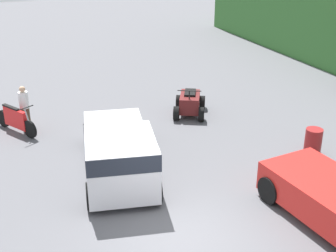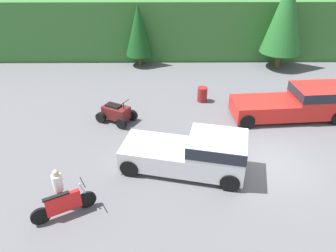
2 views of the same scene
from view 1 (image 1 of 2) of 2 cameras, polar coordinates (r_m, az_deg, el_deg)
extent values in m
plane|color=#5B5B60|center=(12.21, 1.32, -13.30)|extent=(80.00, 80.00, 0.00)
cube|color=red|center=(13.36, 18.47, -7.74)|extent=(3.38, 2.20, 0.86)
cylinder|color=black|center=(14.72, 17.77, -5.71)|extent=(0.80, 0.34, 0.78)
cylinder|color=black|center=(13.61, 12.34, -7.61)|extent=(0.80, 0.34, 0.78)
cube|color=silver|center=(13.47, -5.73, -4.53)|extent=(2.68, 2.43, 1.55)
cube|color=#1E232D|center=(13.24, -5.82, -2.59)|extent=(2.70, 2.46, 0.50)
cube|color=silver|center=(15.90, -6.50, -1.31)|extent=(3.18, 2.55, 0.86)
cylinder|color=black|center=(13.31, -1.50, -7.79)|extent=(0.83, 0.45, 0.78)
cylinder|color=black|center=(13.20, -9.30, -8.42)|extent=(0.83, 0.45, 0.78)
cylinder|color=black|center=(16.89, -3.66, -0.59)|extent=(0.83, 0.45, 0.78)
cylinder|color=black|center=(16.80, -9.74, -1.04)|extent=(0.83, 0.45, 0.78)
cylinder|color=black|center=(17.83, -16.48, -0.39)|extent=(0.64, 0.42, 0.68)
cylinder|color=black|center=(19.10, -19.43, 0.85)|extent=(0.64, 0.42, 0.68)
cube|color=red|center=(18.37, -18.10, 0.91)|extent=(1.15, 0.73, 0.73)
cylinder|color=#B7B7BC|center=(17.70, -16.73, 0.90)|extent=(0.29, 0.19, 0.82)
cylinder|color=black|center=(17.55, -16.89, 2.16)|extent=(0.32, 0.54, 0.04)
cube|color=black|center=(18.39, -18.62, 2.19)|extent=(0.86, 0.56, 0.06)
cylinder|color=black|center=(18.61, 4.08, 1.43)|extent=(0.60, 0.47, 0.57)
cylinder|color=black|center=(18.65, 1.02, 1.54)|extent=(0.60, 0.47, 0.57)
cylinder|color=black|center=(19.84, 4.20, 2.88)|extent=(0.60, 0.47, 0.57)
cylinder|color=black|center=(19.88, 1.33, 2.99)|extent=(0.60, 0.47, 0.57)
cube|color=#5B1919|center=(19.14, 2.67, 2.93)|extent=(1.60, 1.35, 0.64)
cylinder|color=black|center=(18.49, 2.62, 3.80)|extent=(0.07, 0.07, 0.35)
cylinder|color=black|center=(18.43, 2.63, 4.31)|extent=(0.49, 0.84, 0.04)
cube|color=black|center=(19.16, 2.72, 4.09)|extent=(0.92, 0.78, 0.08)
cylinder|color=brown|center=(18.71, -16.70, 1.02)|extent=(0.24, 0.24, 0.85)
cylinder|color=brown|center=(18.60, -17.16, 0.83)|extent=(0.24, 0.24, 0.85)
cylinder|color=white|center=(18.39, -17.20, 3.05)|extent=(0.48, 0.48, 0.63)
sphere|color=tan|center=(18.25, -17.36, 4.31)|extent=(0.31, 0.31, 0.23)
cylinder|color=maroon|center=(16.73, 17.28, -1.75)|extent=(0.58, 0.58, 0.88)
camera|label=2|loc=(15.37, -56.40, 19.23)|focal=35.00mm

